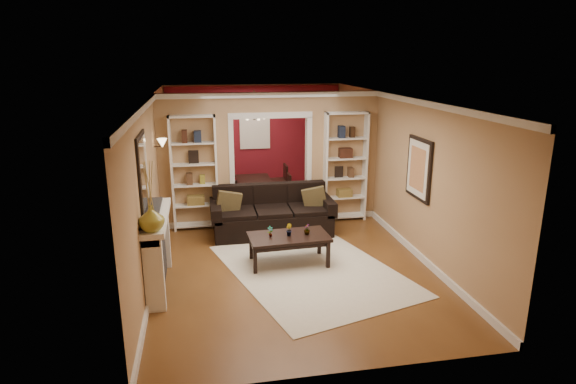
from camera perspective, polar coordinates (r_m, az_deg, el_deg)
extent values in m
plane|color=brown|center=(9.17, -0.90, -5.87)|extent=(8.00, 8.00, 0.00)
plane|color=white|center=(8.55, -0.98, 11.19)|extent=(8.00, 8.00, 0.00)
plane|color=tan|center=(12.65, -3.97, 6.50)|extent=(8.00, 0.00, 8.00)
plane|color=tan|center=(5.06, 6.71, -8.07)|extent=(8.00, 0.00, 8.00)
plane|color=tan|center=(8.69, -15.73, 1.65)|extent=(0.00, 8.00, 8.00)
plane|color=tan|center=(9.39, 12.74, 2.88)|extent=(0.00, 8.00, 8.00)
cube|color=tan|center=(9.92, -2.09, 3.94)|extent=(4.50, 0.15, 2.70)
cube|color=maroon|center=(12.63, -3.95, 6.34)|extent=(4.44, 0.04, 2.64)
cube|color=#8CA5CC|center=(12.55, -3.95, 7.35)|extent=(0.78, 0.03, 0.98)
cube|color=silver|center=(8.01, 2.76, -9.17)|extent=(3.24, 3.89, 0.01)
cube|color=black|center=(9.42, -1.89, -2.27)|extent=(2.38, 1.03, 0.93)
cube|color=brown|center=(9.25, -7.06, -1.32)|extent=(0.47, 0.17, 0.45)
cube|color=brown|center=(9.49, 3.16, -0.80)|extent=(0.47, 0.21, 0.45)
cube|color=black|center=(8.14, 0.09, -6.83)|extent=(1.37, 0.79, 0.50)
imported|color=#336626|center=(7.97, -2.11, -4.71)|extent=(0.11, 0.09, 0.18)
imported|color=#336626|center=(8.02, 0.09, -4.51)|extent=(0.11, 0.13, 0.20)
imported|color=#336626|center=(8.08, 2.26, -4.44)|extent=(0.11, 0.11, 0.18)
cube|color=white|center=(9.70, -11.03, 2.17)|extent=(0.90, 0.30, 2.30)
cube|color=white|center=(10.14, 6.77, 2.95)|extent=(0.90, 0.30, 2.30)
cube|color=white|center=(7.49, -15.01, -6.79)|extent=(0.32, 1.70, 1.16)
imported|color=olive|center=(6.57, -15.90, -3.01)|extent=(0.37, 0.37, 0.35)
cube|color=silver|center=(7.13, -16.82, 2.27)|extent=(0.03, 0.95, 1.10)
cube|color=#FFE0A5|center=(9.12, -15.05, 5.43)|extent=(0.18, 0.18, 0.22)
cube|color=black|center=(8.45, 15.20, 2.68)|extent=(0.04, 0.85, 1.05)
imported|color=black|center=(11.54, -3.83, 0.06)|extent=(1.49, 0.83, 0.52)
cube|color=black|center=(11.16, -6.47, 0.43)|extent=(0.57, 0.57, 0.90)
cube|color=black|center=(11.30, -0.89, 0.35)|extent=(0.47, 0.47, 0.75)
cube|color=black|center=(11.75, -6.68, 0.98)|extent=(0.43, 0.43, 0.80)
cube|color=black|center=(11.86, -1.38, 1.33)|extent=(0.43, 0.43, 0.85)
cube|color=#3A281A|center=(11.28, -3.26, 8.82)|extent=(0.50, 0.50, 0.30)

